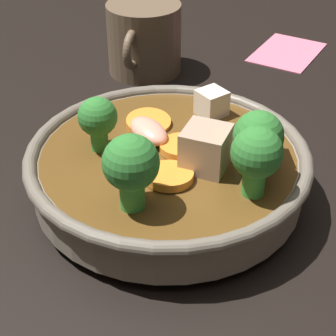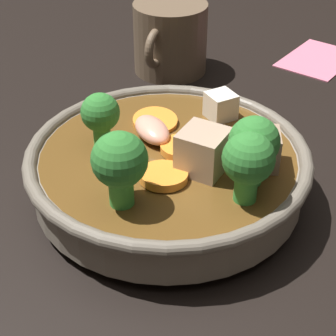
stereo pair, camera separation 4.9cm
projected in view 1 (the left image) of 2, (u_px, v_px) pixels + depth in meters
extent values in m
plane|color=black|center=(168.00, 197.00, 0.51)|extent=(3.00, 3.00, 0.00)
cylinder|color=slate|center=(168.00, 192.00, 0.50)|extent=(0.13, 0.13, 0.01)
cylinder|color=slate|center=(168.00, 171.00, 0.49)|extent=(0.23, 0.23, 0.04)
torus|color=#685F52|center=(168.00, 154.00, 0.48)|extent=(0.25, 0.25, 0.01)
cylinder|color=brown|center=(168.00, 164.00, 0.48)|extent=(0.22, 0.22, 0.02)
cylinder|color=orange|center=(184.00, 147.00, 0.48)|extent=(0.06, 0.06, 0.01)
cylinder|color=orange|center=(169.00, 176.00, 0.45)|extent=(0.04, 0.04, 0.01)
cylinder|color=orange|center=(149.00, 122.00, 0.52)|extent=(0.06, 0.06, 0.01)
cylinder|color=green|center=(99.00, 139.00, 0.48)|extent=(0.02, 0.02, 0.02)
sphere|color=#2D752D|center=(98.00, 117.00, 0.47)|extent=(0.03, 0.03, 0.03)
cylinder|color=green|center=(255.00, 163.00, 0.45)|extent=(0.02, 0.02, 0.02)
sphere|color=#2D752D|center=(258.00, 136.00, 0.43)|extent=(0.04, 0.04, 0.04)
cylinder|color=green|center=(254.00, 181.00, 0.43)|extent=(0.02, 0.02, 0.02)
sphere|color=#2D752D|center=(257.00, 153.00, 0.41)|extent=(0.04, 0.04, 0.04)
cylinder|color=green|center=(132.00, 193.00, 0.41)|extent=(0.02, 0.02, 0.03)
sphere|color=#2D752D|center=(131.00, 163.00, 0.40)|extent=(0.04, 0.04, 0.04)
cube|color=tan|center=(206.00, 149.00, 0.45)|extent=(0.04, 0.04, 0.04)
cube|color=#9E7F66|center=(260.00, 143.00, 0.47)|extent=(0.04, 0.04, 0.03)
cube|color=silver|center=(212.00, 103.00, 0.53)|extent=(0.03, 0.03, 0.02)
ellipsoid|color=#EA9E84|center=(148.00, 131.00, 0.49)|extent=(0.05, 0.05, 0.02)
cylinder|color=brown|center=(144.00, 38.00, 0.69)|extent=(0.09, 0.09, 0.09)
torus|color=brown|center=(132.00, 49.00, 0.66)|extent=(0.05, 0.01, 0.05)
cube|color=#D16B84|center=(287.00, 52.00, 0.76)|extent=(0.13, 0.10, 0.00)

